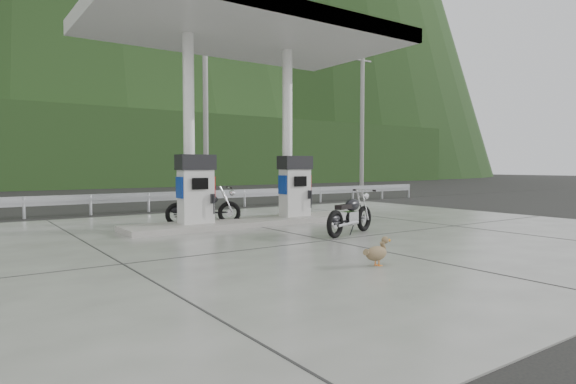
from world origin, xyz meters
TOP-DOWN VIEW (x-y plane):
  - ground at (0.00, 0.00)m, footprint 160.00×160.00m
  - forecourt_apron at (0.00, 0.00)m, footprint 18.00×14.00m
  - pump_island at (0.00, 2.50)m, footprint 7.00×1.40m
  - gas_pump_left at (-1.60, 2.50)m, footprint 0.95×0.55m
  - gas_pump_right at (1.60, 2.50)m, footprint 0.95×0.55m
  - canopy_column_left at (-1.60, 2.90)m, footprint 0.30×0.30m
  - canopy_column_right at (1.60, 2.90)m, footprint 0.30×0.30m
  - canopy_roof at (0.00, 2.50)m, footprint 8.50×5.00m
  - guardrail at (0.00, 8.00)m, footprint 26.00×0.16m
  - road at (0.00, 11.50)m, footprint 60.00×7.00m
  - utility_pole_b at (2.00, 9.50)m, footprint 0.22×0.22m
  - utility_pole_c at (11.00, 9.50)m, footprint 0.22×0.22m
  - tree_band at (0.00, 30.00)m, footprint 80.00×6.00m
  - forested_hills at (0.00, 60.00)m, footprint 100.00×40.00m
  - motorcycle_left at (1.05, -0.56)m, footprint 2.05×1.22m
  - motorcycle_right at (-1.08, 3.14)m, footprint 2.06×1.16m
  - duck at (-1.09, -3.55)m, footprint 0.57×0.20m

SIDE VIEW (x-z plane):
  - ground at x=0.00m, z-range 0.00..0.00m
  - forested_hills at x=0.00m, z-range -70.00..70.00m
  - road at x=0.00m, z-range 0.00..0.01m
  - forecourt_apron at x=0.00m, z-range 0.00..0.02m
  - pump_island at x=0.00m, z-range 0.02..0.17m
  - duck at x=-1.09m, z-range 0.02..0.42m
  - motorcycle_left at x=1.05m, z-range 0.02..0.95m
  - motorcycle_right at x=-1.08m, z-range 0.02..0.95m
  - guardrail at x=0.00m, z-range 0.00..1.42m
  - gas_pump_left at x=-1.60m, z-range 0.17..1.97m
  - gas_pump_right at x=1.60m, z-range 0.17..1.97m
  - canopy_column_left at x=-1.60m, z-range 0.17..5.17m
  - canopy_column_right at x=1.60m, z-range 0.17..5.17m
  - tree_band at x=0.00m, z-range 0.00..6.00m
  - utility_pole_b at x=2.00m, z-range 0.00..8.00m
  - utility_pole_c at x=11.00m, z-range 0.00..8.00m
  - canopy_roof at x=0.00m, z-range 5.17..5.57m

